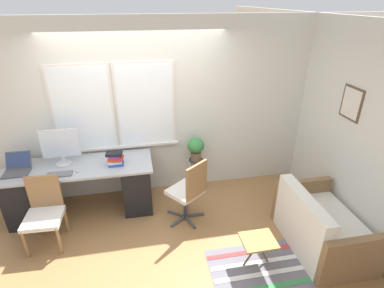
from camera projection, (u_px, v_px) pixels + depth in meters
ground_plane at (149, 218)px, 4.37m from camera, size 14.00×14.00×0.00m
wall_back_with_window at (139, 112)px, 4.47m from camera, size 9.00×0.12×2.70m
wall_right_with_picture at (332, 119)px, 4.22m from camera, size 0.08×9.00×2.70m
desk at (82, 187)px, 4.34m from camera, size 2.04×0.72×0.78m
laptop at (17, 168)px, 4.02m from camera, size 0.33×0.35×0.23m
monitor at (60, 146)px, 4.10m from camera, size 0.51×0.21×0.53m
keyboard at (60, 174)px, 3.96m from camera, size 0.33×0.14×0.02m
mouse at (78, 171)px, 4.02m from camera, size 0.03×0.06×0.03m
book_stack at (115, 159)px, 4.17m from camera, size 0.25×0.20×0.19m
desk_chair_wooden at (44, 211)px, 3.77m from camera, size 0.47×0.47×0.89m
office_chair_swivel at (189, 190)px, 4.10m from camera, size 0.59×0.59×0.98m
couch_loveseat at (320, 228)px, 3.78m from camera, size 0.81×1.23×0.79m
plant_stand at (196, 164)px, 4.80m from camera, size 0.23×0.23×0.57m
potted_plant at (196, 147)px, 4.67m from camera, size 0.26×0.26×0.36m
floor_rug_striped at (263, 268)px, 3.56m from camera, size 1.26×0.78×0.01m
folding_stool at (258, 242)px, 3.46m from camera, size 0.39×0.33×0.39m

